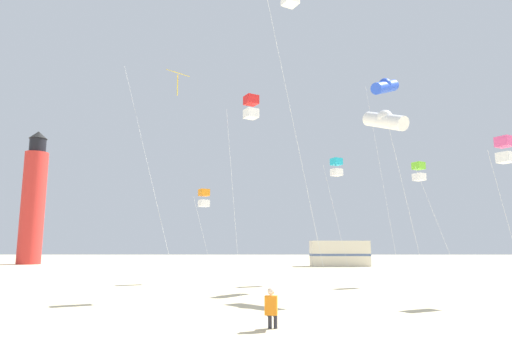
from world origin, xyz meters
The scene contains 11 objects.
kite_flyer_standing centered at (0.43, 5.71, 0.61)m, with size 0.38×0.54×1.16m.
kite_diamond_gold centered at (-4.11, 14.03, 10.47)m, with size 3.33×3.08×11.20m.
kite_box_lime centered at (9.97, 19.74, 6.82)m, with size 2.67×2.20×7.40m.
kite_box_cyan centered at (5.11, 20.93, 7.32)m, with size 1.54×1.36×7.90m.
kite_box_rainbow centered at (10.76, 11.66, 6.41)m, with size 1.18×1.18×6.99m.
kite_box_orange centered at (-3.50, 21.23, 5.35)m, with size 1.41×1.27×5.93m.
kite_tube_blue centered at (7.66, 18.16, 11.75)m, with size 2.29×2.32×12.45m.
kite_tube_white centered at (6.10, 13.25, 8.21)m, with size 2.39×2.74×8.92m.
kite_box_scarlet centered at (-0.31, 13.84, 9.06)m, with size 1.67×1.67×9.65m.
lighthouse_distant centered at (-28.29, 47.37, 7.84)m, with size 2.80×2.80×16.80m.
rv_van_cream centered at (9.02, 42.33, 1.39)m, with size 6.50×2.51×2.80m.
Camera 1 is at (0.09, -6.86, 2.34)m, focal length 30.57 mm.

